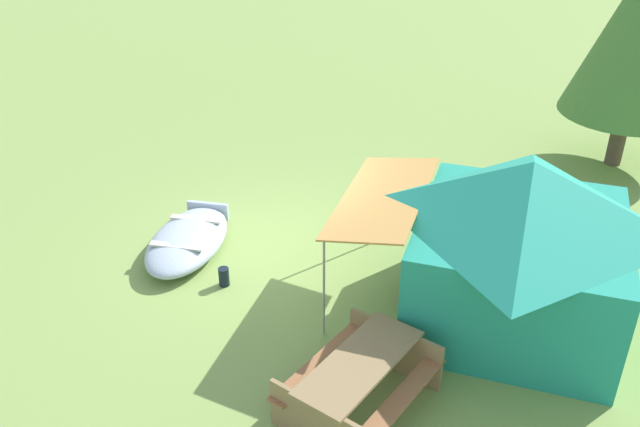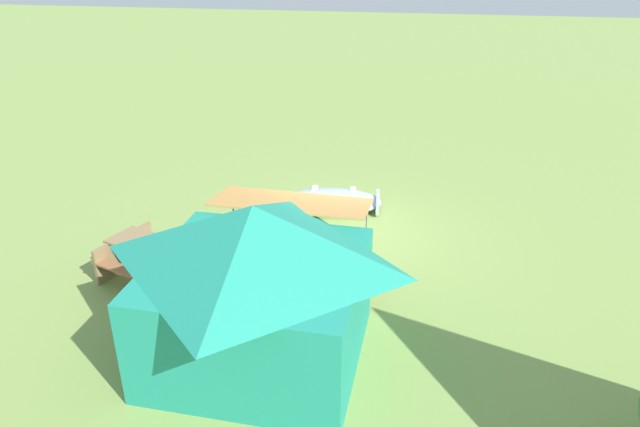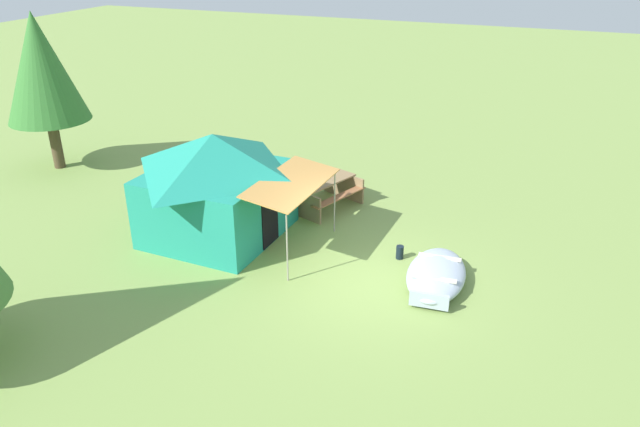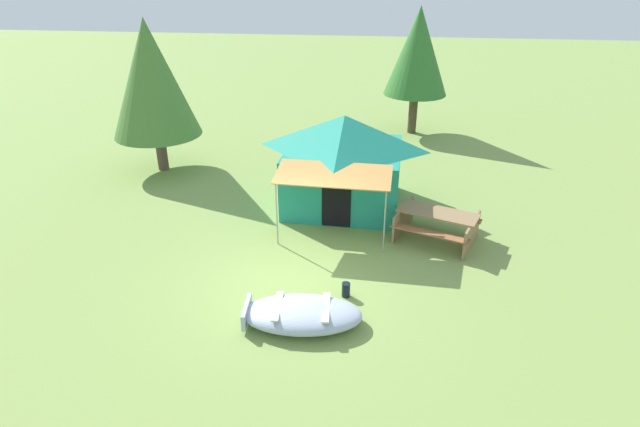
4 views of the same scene
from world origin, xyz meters
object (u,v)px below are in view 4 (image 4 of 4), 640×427
at_px(picnic_table, 437,222).
at_px(pine_tree_back_right, 418,52).
at_px(beached_rowboat, 301,314).
at_px(fuel_can, 346,290).
at_px(pine_tree_back_left, 151,79).
at_px(canvas_cabin_tent, 344,160).
at_px(cooler_box, 344,211).

distance_m(picnic_table, pine_tree_back_right, 9.44).
bearing_deg(beached_rowboat, pine_tree_back_right, 78.92).
xyz_separation_m(beached_rowboat, fuel_can, (0.79, 1.02, -0.07)).
distance_m(beached_rowboat, picnic_table, 4.73).
bearing_deg(picnic_table, fuel_can, -126.64).
relative_size(fuel_can, pine_tree_back_left, 0.07).
relative_size(canvas_cabin_tent, picnic_table, 1.87).
bearing_deg(pine_tree_back_right, cooler_box, -104.52).
xyz_separation_m(canvas_cabin_tent, fuel_can, (0.46, -4.56, -1.20)).
distance_m(canvas_cabin_tent, pine_tree_back_right, 7.77).
bearing_deg(canvas_cabin_tent, pine_tree_back_left, 162.22).
relative_size(canvas_cabin_tent, cooler_box, 7.83).
relative_size(canvas_cabin_tent, fuel_can, 13.60).
xyz_separation_m(cooler_box, pine_tree_back_left, (-6.36, 2.85, 2.85)).
relative_size(cooler_box, pine_tree_back_left, 0.12).
distance_m(picnic_table, cooler_box, 2.62).
bearing_deg(fuel_can, pine_tree_back_left, 135.69).
distance_m(cooler_box, fuel_can, 3.74).
height_order(beached_rowboat, cooler_box, beached_rowboat).
bearing_deg(beached_rowboat, pine_tree_back_left, 128.04).
xyz_separation_m(canvas_cabin_tent, cooler_box, (0.09, -0.84, -1.18)).
bearing_deg(pine_tree_back_left, canvas_cabin_tent, -17.78).
bearing_deg(fuel_can, beached_rowboat, -127.70).
xyz_separation_m(fuel_can, pine_tree_back_left, (-6.73, 6.57, 2.87)).
height_order(picnic_table, cooler_box, picnic_table).
xyz_separation_m(beached_rowboat, picnic_table, (2.84, 3.78, 0.26)).
distance_m(canvas_cabin_tent, pine_tree_back_left, 6.79).
relative_size(cooler_box, fuel_can, 1.74).
bearing_deg(picnic_table, beached_rowboat, -126.93).
bearing_deg(pine_tree_back_right, beached_rowboat, -101.08).
distance_m(pine_tree_back_left, pine_tree_back_right, 9.93).
distance_m(canvas_cabin_tent, picnic_table, 3.21).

